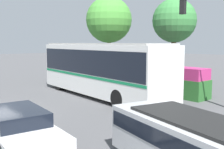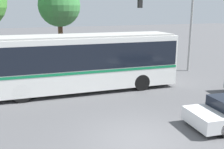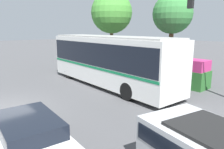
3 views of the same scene
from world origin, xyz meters
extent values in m
plane|color=#4C4C4F|center=(0.00, 0.00, 0.00)|extent=(140.00, 140.00, 0.00)
cube|color=silver|center=(-0.02, 6.90, 1.77)|extent=(11.17, 3.22, 3.04)
cube|color=black|center=(-0.02, 6.90, 2.26)|extent=(10.96, 3.25, 1.46)
cube|color=#147A47|center=(-0.02, 6.90, 1.40)|extent=(11.07, 3.24, 0.14)
cube|color=black|center=(-5.54, 7.26, 2.13)|extent=(0.20, 2.14, 1.70)
cube|color=#9D9D99|center=(-0.02, 6.90, 3.34)|extent=(10.72, 2.99, 0.10)
cylinder|color=black|center=(-3.83, 6.04, 0.50)|extent=(1.02, 0.36, 1.00)
cylinder|color=black|center=(-3.69, 8.25, 0.50)|extent=(1.02, 0.36, 1.00)
cylinder|color=black|center=(3.11, 5.59, 0.50)|extent=(1.02, 0.36, 1.00)
cylinder|color=black|center=(3.25, 7.80, 0.50)|extent=(1.02, 0.36, 1.00)
cube|color=silver|center=(4.80, -0.42, 0.48)|extent=(5.06, 2.30, 0.58)
cube|color=black|center=(4.68, -0.41, 0.99)|extent=(2.60, 1.84, 0.45)
cylinder|color=black|center=(3.42, 0.52, 0.34)|extent=(0.70, 0.29, 0.68)
cube|color=black|center=(4.63, 8.88, 5.39)|extent=(0.30, 0.22, 0.90)
cylinder|color=yellow|center=(4.63, 9.00, 5.39)|extent=(0.18, 0.02, 0.18)
cylinder|color=green|center=(4.63, 9.00, 5.09)|extent=(0.18, 0.02, 0.18)
cube|color=#286028|center=(1.77, 10.68, 0.59)|extent=(6.68, 1.45, 1.18)
cube|color=#B22D6B|center=(1.77, 10.68, 1.53)|extent=(6.55, 1.38, 0.69)
cylinder|color=brown|center=(-6.13, 12.70, 1.99)|extent=(0.35, 0.35, 3.98)
sphere|color=#479338|center=(-6.13, 12.70, 5.51)|extent=(4.24, 4.24, 4.24)
cylinder|color=brown|center=(-0.01, 14.38, 1.96)|extent=(0.40, 0.40, 3.91)
sphere|color=#387F3D|center=(-0.01, 14.38, 5.17)|extent=(3.49, 3.49, 3.49)
camera|label=1|loc=(13.52, -3.79, 3.43)|focal=43.76mm
camera|label=2|loc=(-4.33, -7.99, 4.79)|focal=41.83mm
camera|label=3|loc=(10.83, -2.53, 3.80)|focal=34.21mm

